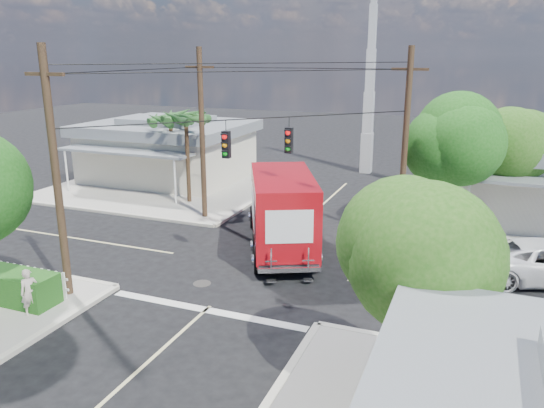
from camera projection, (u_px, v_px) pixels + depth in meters
The scene contains 16 objects.
ground at pixel (255, 266), 22.40m from camera, with size 120.00×120.00×0.00m, color black.
sidewalk_ne at pixel (523, 221), 28.26m from camera, with size 14.12×14.12×0.14m.
sidewalk_nw at pixel (171, 185), 35.96m from camera, with size 14.12×14.12×0.14m.
road_markings at pixel (240, 279), 21.08m from camera, with size 32.00×32.00×0.01m.
building_nw at pixel (168, 149), 37.19m from camera, with size 10.80×10.20×4.30m.
radio_tower at pixel (369, 97), 38.57m from camera, with size 0.80×0.80×17.00m.
tree_ne_front at pixel (454, 141), 24.59m from camera, with size 4.21×4.14×6.66m.
tree_ne_back at pixel (512, 149), 25.79m from camera, with size 3.77×3.66×5.82m.
tree_se at pixel (405, 259), 12.33m from camera, with size 3.67×3.54×5.62m.
palm_nw_front at pixel (186, 119), 30.39m from camera, with size 3.01×3.08×5.59m.
palm_nw_back at pixel (170, 121), 32.54m from camera, with size 3.01×3.08×5.19m.
utility_poles at pixel (235, 148), 23.12m from camera, with size 12.00×10.68×9.00m.
picket_fence at pixel (6, 273), 19.97m from camera, with size 5.94×0.06×1.00m.
vending_boxes at pixel (430, 226), 25.45m from camera, with size 1.90×0.50×1.10m.
delivery_truck at pixel (281, 210), 24.00m from camera, with size 5.73×8.55×3.60m.
pedestrian at pixel (30, 292), 17.74m from camera, with size 0.59×0.39×1.62m, color beige.
Camera 1 is at (8.36, -19.10, 8.64)m, focal length 35.00 mm.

